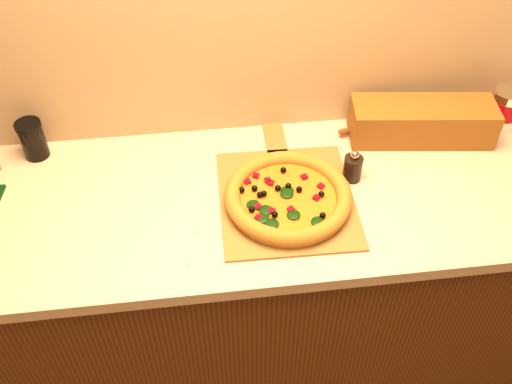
# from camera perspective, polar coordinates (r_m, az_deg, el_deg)

# --- Properties ---
(cabinet) EXTENTS (2.80, 0.65, 0.86)m
(cabinet) POSITION_cam_1_polar(r_m,az_deg,el_deg) (2.07, 1.24, -9.35)
(cabinet) COLOR #42220E
(cabinet) RESTS_ON ground
(countertop) EXTENTS (2.84, 0.68, 0.04)m
(countertop) POSITION_cam_1_polar(r_m,az_deg,el_deg) (1.72, 1.47, -0.57)
(countertop) COLOR beige
(countertop) RESTS_ON cabinet
(pizza_peel) EXTENTS (0.40, 0.60, 0.01)m
(pizza_peel) POSITION_cam_1_polar(r_m,az_deg,el_deg) (1.70, 3.00, -0.25)
(pizza_peel) COLOR brown
(pizza_peel) RESTS_ON countertop
(pizza) EXTENTS (0.37, 0.37, 0.05)m
(pizza) POSITION_cam_1_polar(r_m,az_deg,el_deg) (1.65, 3.23, -0.48)
(pizza) COLOR #BC852F
(pizza) RESTS_ON pizza_peel
(bottle_cap) EXTENTS (0.04, 0.04, 0.01)m
(bottle_cap) POSITION_cam_1_polar(r_m,az_deg,el_deg) (1.62, 1.64, -3.08)
(bottle_cap) COLOR black
(bottle_cap) RESTS_ON countertop
(pepper_grinder) EXTENTS (0.06, 0.06, 0.11)m
(pepper_grinder) POSITION_cam_1_polar(r_m,az_deg,el_deg) (1.75, 9.65, 2.44)
(pepper_grinder) COLOR black
(pepper_grinder) RESTS_ON countertop
(rolling_pin) EXTENTS (0.33, 0.10, 0.05)m
(rolling_pin) POSITION_cam_1_polar(r_m,az_deg,el_deg) (1.98, 12.68, 6.85)
(rolling_pin) COLOR #5A230F
(rolling_pin) RESTS_ON countertop
(coffee_canister) EXTENTS (0.10, 0.10, 0.14)m
(coffee_canister) POSITION_cam_1_polar(r_m,az_deg,el_deg) (2.08, 23.63, 7.70)
(coffee_canister) COLOR silver
(coffee_canister) RESTS_ON countertop
(bread_bag) EXTENTS (0.47, 0.20, 0.13)m
(bread_bag) POSITION_cam_1_polar(r_m,az_deg,el_deg) (1.94, 16.25, 6.79)
(bread_bag) COLOR brown
(bread_bag) RESTS_ON countertop
(dark_jar) EXTENTS (0.08, 0.08, 0.13)m
(dark_jar) POSITION_cam_1_polar(r_m,az_deg,el_deg) (1.92, -21.44, 4.92)
(dark_jar) COLOR black
(dark_jar) RESTS_ON countertop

